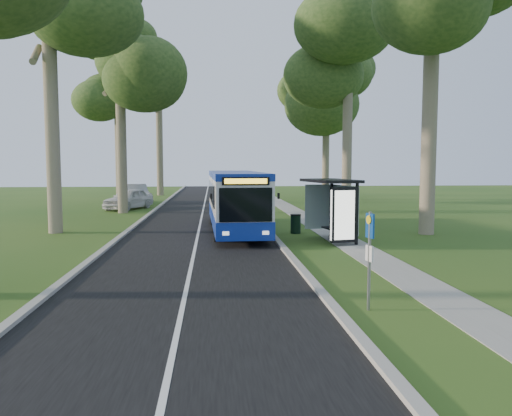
{
  "coord_description": "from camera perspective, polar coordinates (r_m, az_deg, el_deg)",
  "views": [
    {
      "loc": [
        -2.76,
        -17.11,
        3.36
      ],
      "look_at": [
        -1.03,
        2.91,
        1.6
      ],
      "focal_mm": 35.0,
      "sensor_mm": 36.0,
      "label": 1
    }
  ],
  "objects": [
    {
      "name": "ground",
      "position": [
        17.65,
        4.18,
        -5.98
      ],
      "size": [
        120.0,
        120.0,
        0.0
      ],
      "primitive_type": "plane",
      "color": "#294E18",
      "rests_on": "ground"
    },
    {
      "name": "road",
      "position": [
        27.32,
        -6.45,
        -2.07
      ],
      "size": [
        7.0,
        100.0,
        0.02
      ],
      "primitive_type": "cube",
      "color": "black",
      "rests_on": "ground"
    },
    {
      "name": "kerb_east",
      "position": [
        27.45,
        0.88,
        -1.9
      ],
      "size": [
        0.25,
        100.0,
        0.12
      ],
      "primitive_type": "cube",
      "color": "#9E9B93",
      "rests_on": "ground"
    },
    {
      "name": "kerb_west",
      "position": [
        27.63,
        -13.73,
        -2.0
      ],
      "size": [
        0.25,
        100.0,
        0.12
      ],
      "primitive_type": "cube",
      "color": "#9E9B93",
      "rests_on": "ground"
    },
    {
      "name": "centre_line",
      "position": [
        27.32,
        -6.45,
        -2.04
      ],
      "size": [
        0.12,
        100.0,
        0.0
      ],
      "primitive_type": "cube",
      "color": "white",
      "rests_on": "road"
    },
    {
      "name": "footpath",
      "position": [
        27.91,
        7.02,
        -1.93
      ],
      "size": [
        1.5,
        100.0,
        0.02
      ],
      "primitive_type": "cube",
      "color": "gray",
      "rests_on": "ground"
    },
    {
      "name": "bus",
      "position": [
        25.18,
        -2.39,
        0.87
      ],
      "size": [
        2.69,
        11.34,
        2.99
      ],
      "rotation": [
        0.0,
        0.0,
        0.03
      ],
      "color": "silver",
      "rests_on": "ground"
    },
    {
      "name": "bus_stop_sign",
      "position": [
        11.73,
        12.84,
        -4.53
      ],
      "size": [
        0.12,
        0.32,
        2.29
      ],
      "rotation": [
        0.0,
        0.0,
        0.23
      ],
      "color": "gray",
      "rests_on": "ground"
    },
    {
      "name": "bus_shelter",
      "position": [
        21.62,
        9.1,
        1.12
      ],
      "size": [
        2.21,
        3.4,
        2.71
      ],
      "rotation": [
        0.0,
        0.0,
        0.17
      ],
      "color": "black",
      "rests_on": "ground"
    },
    {
      "name": "litter_bin",
      "position": [
        24.4,
        4.55,
        -1.8
      ],
      "size": [
        0.53,
        0.53,
        0.94
      ],
      "rotation": [
        0.0,
        0.0,
        -0.21
      ],
      "color": "black",
      "rests_on": "ground"
    },
    {
      "name": "car_white",
      "position": [
        38.59,
        -14.35,
        1.03
      ],
      "size": [
        3.61,
        5.0,
        1.58
      ],
      "primitive_type": "imported",
      "rotation": [
        0.0,
        0.0,
        -0.42
      ],
      "color": "silver",
      "rests_on": "ground"
    },
    {
      "name": "car_silver",
      "position": [
        44.1,
        -13.57,
        1.58
      ],
      "size": [
        3.01,
        5.36,
        1.67
      ],
      "primitive_type": "imported",
      "rotation": [
        0.0,
        0.0,
        0.26
      ],
      "color": "#A9ABB1",
      "rests_on": "ground"
    },
    {
      "name": "tree_west_b",
      "position": [
        27.39,
        -22.71,
        21.03
      ],
      "size": [
        5.2,
        5.2,
        14.97
      ],
      "color": "#7A6B56",
      "rests_on": "ground"
    },
    {
      "name": "tree_west_c",
      "position": [
        36.53,
        -15.36,
        17.36
      ],
      "size": [
        5.2,
        5.2,
        15.24
      ],
      "color": "#7A6B56",
      "rests_on": "ground"
    },
    {
      "name": "tree_west_d",
      "position": [
        46.55,
        -15.58,
        14.75
      ],
      "size": [
        5.2,
        5.2,
        15.37
      ],
      "color": "#7A6B56",
      "rests_on": "ground"
    },
    {
      "name": "tree_west_e",
      "position": [
        56.13,
        -11.08,
        14.14
      ],
      "size": [
        5.2,
        5.2,
        16.71
      ],
      "color": "#7A6B56",
      "rests_on": "ground"
    },
    {
      "name": "tree_east_c",
      "position": [
        37.31,
        10.55,
        17.72
      ],
      "size": [
        5.2,
        5.2,
        15.7
      ],
      "color": "#7A6B56",
      "rests_on": "ground"
    },
    {
      "name": "tree_east_d",
      "position": [
        48.91,
        8.07,
        13.81
      ],
      "size": [
        5.2,
        5.2,
        14.7
      ],
      "color": "#7A6B56",
      "rests_on": "ground"
    }
  ]
}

